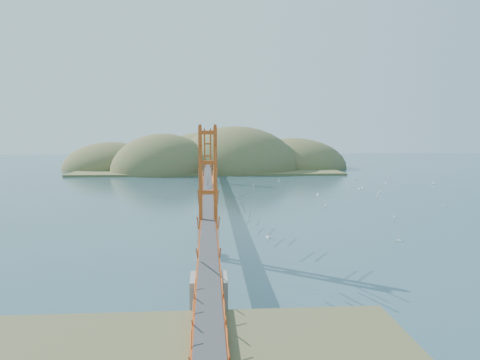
{
  "coord_description": "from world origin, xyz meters",
  "views": [
    {
      "loc": [
        -0.01,
        -70.64,
        11.14
      ],
      "look_at": [
        4.89,
        0.0,
        3.69
      ],
      "focal_mm": 35.0,
      "sensor_mm": 36.0,
      "label": 1
    }
  ],
  "objects": [
    {
      "name": "sailboat_4",
      "position": [
        30.8,
        10.7,
        0.15
      ],
      "size": [
        0.67,
        0.67,
        0.7
      ],
      "color": "white",
      "rests_on": "ground"
    },
    {
      "name": "bridge",
      "position": [
        0.0,
        0.18,
        7.01
      ],
      "size": [
        2.2,
        94.4,
        12.0
      ],
      "color": "gray",
      "rests_on": "ground"
    },
    {
      "name": "sailboat_16",
      "position": [
        28.47,
        20.36,
        0.14
      ],
      "size": [
        0.59,
        0.59,
        0.61
      ],
      "color": "white",
      "rests_on": "ground"
    },
    {
      "name": "ground",
      "position": [
        0.0,
        0.0,
        0.0
      ],
      "size": [
        320.0,
        320.0,
        0.0
      ],
      "primitive_type": "plane",
      "color": "#2D4E5B",
      "rests_on": "ground"
    },
    {
      "name": "sailboat_8",
      "position": [
        28.63,
        6.11,
        0.14
      ],
      "size": [
        0.6,
        0.6,
        0.63
      ],
      "color": "white",
      "rests_on": "ground"
    },
    {
      "name": "approach_viaduct",
      "position": [
        0.0,
        -51.91,
        2.55
      ],
      "size": [
        1.4,
        12.0,
        3.38
      ],
      "color": "#BC4514",
      "rests_on": "ground"
    },
    {
      "name": "sailboat_14",
      "position": [
        17.51,
        -2.87,
        0.16
      ],
      "size": [
        0.63,
        0.66,
        0.74
      ],
      "color": "white",
      "rests_on": "ground"
    },
    {
      "name": "sailboat_10",
      "position": [
        6.24,
        -22.91,
        0.15
      ],
      "size": [
        0.62,
        0.62,
        0.7
      ],
      "color": "white",
      "rests_on": "ground"
    },
    {
      "name": "sailboat_12",
      "position": [
        15.73,
        31.47,
        0.15
      ],
      "size": [
        0.63,
        0.63,
        0.7
      ],
      "color": "white",
      "rests_on": "ground"
    },
    {
      "name": "sailboat_9",
      "position": [
        37.89,
        25.87,
        0.15
      ],
      "size": [
        0.51,
        0.6,
        0.69
      ],
      "color": "white",
      "rests_on": "ground"
    },
    {
      "name": "fort",
      "position": [
        0.4,
        -47.8,
        0.67
      ],
      "size": [
        3.7,
        2.3,
        1.75
      ],
      "color": "brown",
      "rests_on": "ground"
    },
    {
      "name": "sailboat_extra_0",
      "position": [
        19.17,
        9.16,
        0.16
      ],
      "size": [
        0.63,
        0.66,
        0.74
      ],
      "color": "white",
      "rests_on": "ground"
    },
    {
      "name": "far_headlands",
      "position": [
        2.21,
        68.52,
        0.0
      ],
      "size": [
        84.0,
        58.0,
        25.0
      ],
      "color": "brown",
      "rests_on": "ground"
    },
    {
      "name": "sailboat_17",
      "position": [
        47.0,
        23.26,
        0.15
      ],
      "size": [
        0.58,
        0.5,
        0.66
      ],
      "color": "white",
      "rests_on": "ground"
    },
    {
      "name": "sailboat_6",
      "position": [
        19.26,
        -25.41,
        0.15
      ],
      "size": [
        0.65,
        0.65,
        0.68
      ],
      "color": "white",
      "rests_on": "ground"
    },
    {
      "name": "sailboat_15",
      "position": [
        30.33,
        18.69,
        0.15
      ],
      "size": [
        0.54,
        0.59,
        0.67
      ],
      "color": "white",
      "rests_on": "ground"
    },
    {
      "name": "sailboat_3",
      "position": [
        9.28,
        23.65,
        0.14
      ],
      "size": [
        0.56,
        0.56,
        0.62
      ],
      "color": "white",
      "rests_on": "ground"
    },
    {
      "name": "sailboat_2",
      "position": [
        34.94,
        -4.48,
        0.13
      ],
      "size": [
        0.53,
        0.53,
        0.56
      ],
      "color": "white",
      "rests_on": "ground"
    },
    {
      "name": "sailboat_7",
      "position": [
        34.12,
        33.88,
        0.15
      ],
      "size": [
        0.61,
        0.55,
        0.69
      ],
      "color": "white",
      "rests_on": "ground"
    },
    {
      "name": "promontory",
      "position": [
        0.0,
        -48.5,
        0.12
      ],
      "size": [
        9.0,
        6.0,
        0.24
      ],
      "primitive_type": "cube",
      "color": "#59544C",
      "rests_on": "ground"
    },
    {
      "name": "sailboat_1",
      "position": [
        29.1,
        16.93,
        0.15
      ],
      "size": [
        0.53,
        0.57,
        0.64
      ],
      "color": "white",
      "rests_on": "ground"
    },
    {
      "name": "sailboat_0",
      "position": [
        24.02,
        -12.6,
        0.15
      ],
      "size": [
        0.58,
        0.59,
        0.66
      ],
      "color": "white",
      "rests_on": "ground"
    }
  ]
}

